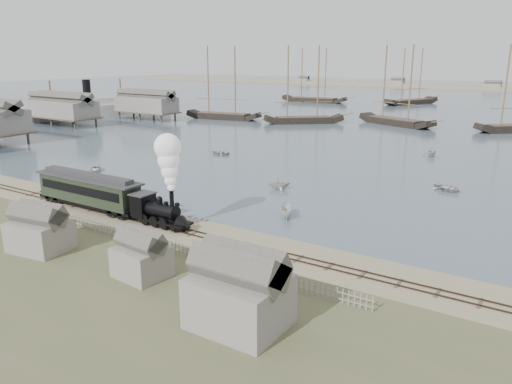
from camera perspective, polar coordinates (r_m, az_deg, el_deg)
The scene contains 24 objects.
ground at distance 51.83m, azimuth -4.91°, elevation -4.34°, with size 600.00×600.00×0.00m, color #9B906E.
harbor_water at distance 211.29m, azimuth 24.93°, elevation 9.28°, with size 600.00×336.00×0.06m, color #4C5E6D.
rail_track at distance 50.36m, azimuth -6.30°, elevation -4.93°, with size 120.00×1.80×0.16m.
picket_fence_west at distance 51.30m, azimuth -15.53°, elevation -5.08°, with size 19.00×0.10×1.20m, color gray, non-canonical shape.
picket_fence_east at distance 39.63m, azimuth 2.95°, elevation -10.76°, with size 15.00×0.10×1.20m, color gray, non-canonical shape.
shed_left at distance 50.59m, azimuth -23.28°, elevation -6.10°, with size 5.00×4.00×4.10m, color gray, non-canonical shape.
shed_mid at distance 42.34m, azimuth -12.80°, elevation -9.36°, with size 4.00×3.50×3.60m, color gray, non-canonical shape.
shed_right at distance 34.55m, azimuth -1.90°, elevation -14.97°, with size 6.00×5.00×5.10m, color gray, non-canonical shape.
western_wharf at distance 132.61m, azimuth -20.78°, elevation 8.63°, with size 36.00×56.00×8.00m, color gray, non-canonical shape.
locomotive at distance 51.88m, azimuth -10.28°, elevation 0.57°, with size 7.64×2.85×9.53m.
passenger_coach at distance 61.15m, azimuth -18.58°, elevation 0.29°, with size 15.46×2.98×3.75m.
beached_dinghy at distance 61.21m, azimuth -15.45°, elevation -1.29°, with size 4.41×3.15×0.91m, color beige.
steamship at distance 152.99m, azimuth -18.70°, elevation 10.10°, with size 48.73×8.12×10.66m, color beige, non-canonical shape.
rowboat_0 at distance 80.99m, azimuth -17.85°, elevation 2.51°, with size 3.42×2.44×0.71m, color beige.
rowboat_1 at distance 66.83m, azimuth 2.65°, elevation 1.00°, with size 2.99×2.58×1.58m, color beige.
rowboat_2 at distance 55.48m, azimuth 3.50°, elevation -2.23°, with size 3.19×1.20×1.23m, color beige.
rowboat_3 at distance 70.71m, azimuth 21.08°, elevation 0.45°, with size 3.88×2.77×0.80m, color beige.
rowboat_6 at distance 90.68m, azimuth -4.14°, elevation 4.55°, with size 3.55×2.54×0.74m, color beige.
rowboat_7 at distance 93.93m, azimuth 19.44°, elevation 4.39°, with size 3.27×2.82×1.72m, color beige.
schooner_0 at distance 140.38m, azimuth -3.81°, elevation 12.36°, with size 21.41×4.94×20.00m, color black, non-canonical shape.
schooner_1 at distance 132.21m, azimuth 5.57°, elevation 12.14°, with size 20.72×4.78×20.00m, color black, non-canonical shape.
schooner_2 at distance 132.85m, azimuth 15.97°, elevation 11.64°, with size 21.72×5.01×20.00m, color black, non-canonical shape.
schooner_6 at distance 192.90m, azimuth 6.72°, elevation 13.12°, with size 24.75×5.71×20.00m, color black, non-canonical shape.
schooner_7 at distance 192.20m, azimuth 17.48°, elevation 12.52°, with size 23.62×5.45×20.00m, color black, non-canonical shape.
Camera 1 is at (30.10, -38.41, 17.47)m, focal length 35.00 mm.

